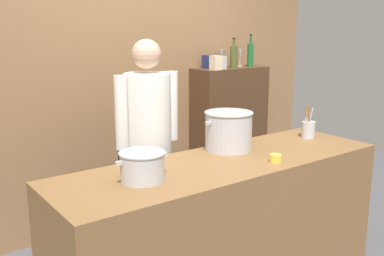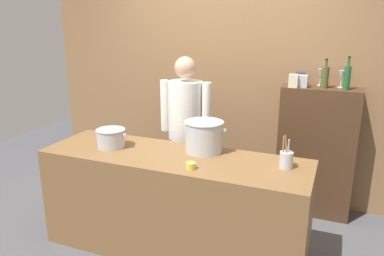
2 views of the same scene
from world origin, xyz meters
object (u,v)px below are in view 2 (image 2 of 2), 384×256
at_px(chef, 186,126).
at_px(wine_bottle_olive, 325,77).
at_px(spice_tin_silver, 303,81).
at_px(spice_tin_cream, 294,81).
at_px(wine_glass_short, 342,76).
at_px(stockpot_small, 111,138).
at_px(butter_jar, 191,166).
at_px(wine_bottle_green, 347,77).
at_px(wine_glass_tall, 321,74).
at_px(utensil_crock, 286,159).
at_px(spice_tin_navy, 300,79).
at_px(stockpot_large, 204,136).

height_order(chef, wine_bottle_olive, chef).
xyz_separation_m(spice_tin_silver, spice_tin_cream, (-0.09, -0.04, 0.00)).
relative_size(wine_glass_short, spice_tin_cream, 1.31).
bearing_deg(chef, spice_tin_silver, -159.95).
relative_size(stockpot_small, butter_jar, 4.20).
distance_m(butter_jar, wine_bottle_green, 1.79).
height_order(stockpot_small, wine_glass_tall, wine_glass_tall).
distance_m(wine_bottle_olive, spice_tin_silver, 0.21).
height_order(utensil_crock, wine_bottle_olive, wine_bottle_olive).
xyz_separation_m(butter_jar, wine_bottle_green, (1.05, 1.35, 0.55)).
bearing_deg(wine_glass_short, wine_bottle_green, -62.24).
relative_size(wine_glass_tall, spice_tin_navy, 1.38).
distance_m(utensil_crock, wine_glass_short, 1.30).
bearing_deg(wine_bottle_green, spice_tin_cream, -173.35).
bearing_deg(butter_jar, stockpot_small, 166.76).
bearing_deg(stockpot_small, chef, 57.00).
bearing_deg(wine_bottle_olive, spice_tin_cream, -164.57).
bearing_deg(wine_glass_short, spice_tin_silver, -162.85).
bearing_deg(wine_glass_short, spice_tin_navy, 177.88).
bearing_deg(wine_glass_tall, spice_tin_silver, -133.75).
bearing_deg(stockpot_small, utensil_crock, 3.44).
xyz_separation_m(stockpot_large, wine_glass_short, (1.04, 1.04, 0.44)).
bearing_deg(utensil_crock, spice_tin_navy, 93.39).
bearing_deg(utensil_crock, spice_tin_silver, 91.36).
height_order(stockpot_large, utensil_crock, stockpot_large).
height_order(butter_jar, spice_tin_silver, spice_tin_silver).
bearing_deg(utensil_crock, wine_glass_short, 74.30).
bearing_deg(spice_tin_cream, wine_glass_short, 19.15).
bearing_deg(stockpot_small, butter_jar, -13.24).
bearing_deg(spice_tin_navy, utensil_crock, -86.61).
xyz_separation_m(chef, wine_bottle_green, (1.46, 0.47, 0.51)).
relative_size(wine_glass_short, spice_tin_silver, 1.41).
relative_size(chef, stockpot_large, 4.18).
relative_size(wine_bottle_olive, spice_tin_navy, 2.28).
relative_size(utensil_crock, wine_bottle_green, 0.84).
bearing_deg(spice_tin_silver, spice_tin_cream, -153.23).
relative_size(butter_jar, spice_tin_cream, 0.59).
distance_m(stockpot_small, spice_tin_navy, 1.98).
bearing_deg(wine_bottle_olive, stockpot_large, -132.76).
xyz_separation_m(stockpot_small, spice_tin_navy, (1.46, 1.26, 0.44)).
bearing_deg(butter_jar, spice_tin_navy, 67.49).
bearing_deg(wine_glass_short, stockpot_small, -146.16).
bearing_deg(wine_bottle_green, spice_tin_navy, 166.18).
xyz_separation_m(wine_bottle_green, wine_glass_tall, (-0.25, 0.15, -0.00)).
height_order(butter_jar, spice_tin_navy, spice_tin_navy).
bearing_deg(spice_tin_silver, wine_bottle_green, 1.90).
bearing_deg(spice_tin_navy, butter_jar, -112.51).
relative_size(stockpot_large, wine_glass_tall, 2.32).
relative_size(stockpot_small, spice_tin_navy, 2.59).
xyz_separation_m(chef, wine_bottle_olive, (1.27, 0.50, 0.50)).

